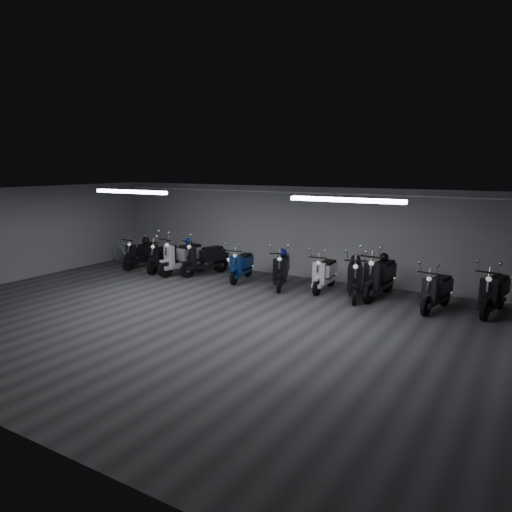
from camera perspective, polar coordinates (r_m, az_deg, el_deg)
The scene contains 24 objects.
floor at distance 11.04m, azimuth -6.65°, elevation -7.47°, with size 14.00×10.00×0.01m, color #363638.
ceiling at distance 10.51m, azimuth -6.99°, elevation 7.24°, with size 14.00×10.00×0.01m, color slate.
back_wall at distance 14.91m, azimuth 5.05°, elevation 2.85°, with size 14.00×0.01×2.80m, color gray.
left_wall at distance 15.93m, azimuth -27.19°, elevation 2.21°, with size 0.01×10.00×2.80m, color gray.
fluor_strip_left at distance 13.26m, azimuth -14.64°, elevation 7.39°, with size 2.40×0.18×0.08m, color white.
fluor_strip_right at distance 9.92m, azimuth 10.63°, elevation 6.56°, with size 2.40×0.18×0.08m, color white.
conduit at distance 14.71m, azimuth 4.98°, elevation 7.52°, with size 0.05×0.05×13.60m, color white.
scooter_0 at distance 16.64m, azimuth -13.52°, elevation 0.77°, with size 0.58×1.73×1.28m, color black, non-canonical shape.
scooter_1 at distance 15.95m, azimuth -11.02°, elevation 0.48°, with size 0.58×1.75×1.30m, color black, non-canonical shape.
scooter_2 at distance 15.41m, azimuth -8.78°, elevation 0.53°, with size 0.66×1.98×1.47m, color silver, non-canonical shape.
scooter_3 at distance 15.22m, azimuth -6.17°, elevation 0.33°, with size 0.63×1.89×1.41m, color black, non-canonical shape.
scooter_4 at distance 14.40m, azimuth -1.76°, elevation -0.54°, with size 0.55×1.66×1.24m, color navy, non-canonical shape.
scooter_5 at distance 13.62m, azimuth 3.04°, elevation -0.99°, with size 0.60×1.80×1.34m, color black, non-canonical shape.
scooter_6 at distance 13.35m, azimuth 8.14°, elevation -1.44°, with size 0.57×1.72×1.28m, color white, non-canonical shape.
scooter_7 at distance 12.71m, azimuth 11.69°, elevation -1.91°, with size 0.63×1.88×1.40m, color black, non-canonical shape.
scooter_8 at distance 12.90m, azimuth 14.46°, elevation -1.64°, with size 0.67×2.00×1.49m, color black, non-canonical shape.
scooter_9 at distance 12.20m, azimuth 20.67°, elevation -3.25°, with size 0.57×1.70×1.26m, color black, non-canonical shape.
bicycle at distance 17.45m, azimuth -14.77°, elevation 0.97°, with size 0.64×1.80×1.17m, color silver.
scooter_10 at distance 12.41m, azimuth 26.47°, elevation -3.20°, with size 0.61×1.84×1.37m, color black, non-canonical shape.
helmet_0 at distance 15.53m, azimuth -8.00°, elevation 1.71°, with size 0.23×0.23×0.23m, color #0D1D99.
helmet_1 at distance 16.76m, azimuth -12.98°, elevation 1.82°, with size 0.25×0.25×0.25m, color black.
helmet_2 at distance 12.91m, azimuth 11.74°, elevation -0.38°, with size 0.26×0.26×0.26m, color black.
helmet_3 at distance 13.09m, azimuth 14.96°, elevation -0.15°, with size 0.24×0.24×0.24m, color black.
helmet_4 at distance 13.81m, azimuth 3.17°, elevation 0.38°, with size 0.25×0.25×0.25m, color navy.
Camera 1 is at (6.45, -8.28, 3.42)m, focal length 33.70 mm.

